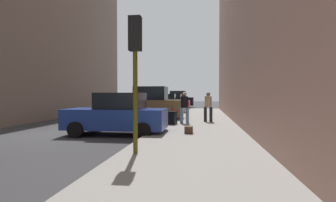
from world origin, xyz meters
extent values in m
plane|color=#38383A|center=(0.00, 0.00, 0.00)|extent=(120.00, 120.00, 0.00)
cube|color=gray|center=(6.00, 0.00, 0.07)|extent=(4.00, 40.00, 0.15)
cube|color=navy|center=(2.60, 0.36, 0.69)|extent=(4.21, 1.86, 0.84)
cube|color=black|center=(2.80, 0.36, 1.44)|extent=(1.90, 1.57, 0.70)
cylinder|color=black|center=(1.23, 1.27, 0.32)|extent=(0.64, 0.22, 0.64)
cylinder|color=black|center=(1.24, -0.57, 0.32)|extent=(0.64, 0.22, 0.64)
cylinder|color=black|center=(3.96, 1.28, 0.32)|extent=(0.64, 0.22, 0.64)
cylinder|color=black|center=(3.97, -0.56, 0.32)|extent=(0.64, 0.22, 0.64)
cube|color=brown|center=(2.60, 6.76, 0.82)|extent=(4.63, 1.93, 1.10)
cube|color=black|center=(2.80, 6.76, 1.80)|extent=(2.10, 1.60, 0.90)
cylinder|color=black|center=(1.12, 7.71, 0.32)|extent=(0.64, 0.23, 0.64)
cylinder|color=black|center=(1.09, 5.87, 0.32)|extent=(0.64, 0.23, 0.64)
cylinder|color=black|center=(4.11, 7.65, 0.32)|extent=(0.64, 0.23, 0.64)
cylinder|color=black|center=(4.08, 5.81, 0.32)|extent=(0.64, 0.23, 0.64)
cube|color=#B7BABF|center=(2.60, 12.95, 0.69)|extent=(4.24, 1.93, 0.84)
cube|color=black|center=(2.80, 12.96, 1.44)|extent=(1.92, 1.61, 0.70)
cylinder|color=black|center=(1.22, 13.84, 0.32)|extent=(0.64, 0.23, 0.64)
cylinder|color=black|center=(1.26, 12.00, 0.32)|extent=(0.64, 0.23, 0.64)
cylinder|color=black|center=(3.94, 13.90, 0.32)|extent=(0.64, 0.23, 0.64)
cylinder|color=black|center=(3.98, 12.06, 0.32)|extent=(0.64, 0.23, 0.64)
cube|color=#B2191E|center=(2.60, 19.16, 0.69)|extent=(4.23, 1.91, 0.84)
cube|color=black|center=(2.80, 19.15, 1.44)|extent=(1.91, 1.59, 0.70)
cylinder|color=black|center=(1.25, 20.10, 0.32)|extent=(0.64, 0.23, 0.64)
cylinder|color=black|center=(1.22, 18.26, 0.32)|extent=(0.64, 0.23, 0.64)
cylinder|color=black|center=(3.98, 20.05, 0.32)|extent=(0.64, 0.23, 0.64)
cylinder|color=black|center=(3.95, 18.22, 0.32)|extent=(0.64, 0.23, 0.64)
cube|color=black|center=(2.60, 25.28, 0.82)|extent=(4.62, 1.88, 1.10)
cube|color=black|center=(2.80, 25.27, 1.80)|extent=(2.08, 1.58, 0.90)
cylinder|color=black|center=(1.11, 26.21, 0.32)|extent=(0.64, 0.23, 0.64)
cylinder|color=black|center=(1.10, 24.37, 0.32)|extent=(0.64, 0.23, 0.64)
cylinder|color=black|center=(4.10, 26.18, 0.32)|extent=(0.64, 0.23, 0.64)
cylinder|color=black|center=(4.09, 24.34, 0.32)|extent=(0.64, 0.23, 0.64)
cylinder|color=red|center=(4.45, 5.87, 0.43)|extent=(0.22, 0.22, 0.55)
sphere|color=red|center=(4.45, 5.87, 0.76)|extent=(0.20, 0.20, 0.20)
cylinder|color=red|center=(4.29, 5.87, 0.45)|extent=(0.10, 0.09, 0.09)
cylinder|color=red|center=(4.61, 5.87, 0.45)|extent=(0.10, 0.09, 0.09)
cylinder|color=#514C0F|center=(4.50, -3.64, 1.95)|extent=(0.12, 0.12, 3.60)
cube|color=black|center=(4.50, -3.64, 3.30)|extent=(0.32, 0.24, 0.90)
sphere|color=red|center=(4.50, -3.51, 3.58)|extent=(0.14, 0.14, 0.14)
sphere|color=yellow|center=(4.50, -3.51, 3.30)|extent=(0.14, 0.14, 0.14)
sphere|color=green|center=(4.50, -3.51, 3.02)|extent=(0.14, 0.14, 0.14)
cylinder|color=#728CB2|center=(5.40, 3.97, 0.57)|extent=(0.20, 0.20, 0.85)
cylinder|color=#728CB2|center=(5.08, 3.94, 0.57)|extent=(0.20, 0.20, 0.85)
cylinder|color=black|center=(5.24, 3.96, 1.31)|extent=(0.43, 0.43, 0.62)
sphere|color=tan|center=(5.24, 3.96, 1.74)|extent=(0.24, 0.24, 0.24)
cylinder|color=black|center=(6.38, 4.95, 0.57)|extent=(0.19, 0.19, 0.85)
cylinder|color=black|center=(6.70, 4.98, 0.57)|extent=(0.19, 0.19, 0.85)
cylinder|color=tan|center=(6.54, 4.96, 1.31)|extent=(0.43, 0.43, 0.62)
sphere|color=#997051|center=(6.54, 4.96, 1.74)|extent=(0.24, 0.24, 0.24)
cube|color=black|center=(4.65, 3.36, 0.49)|extent=(0.45, 0.61, 0.68)
cylinder|color=#333333|center=(4.65, 3.36, 1.01)|extent=(0.02, 0.02, 0.36)
cube|color=#472D19|center=(5.69, 0.20, 0.29)|extent=(0.32, 0.44, 0.28)
camera|label=1|loc=(6.28, -10.33, 1.70)|focal=28.00mm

